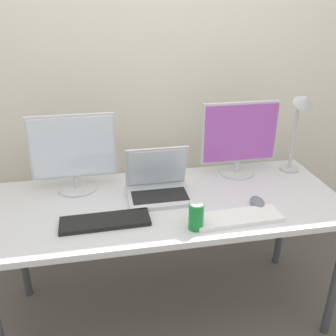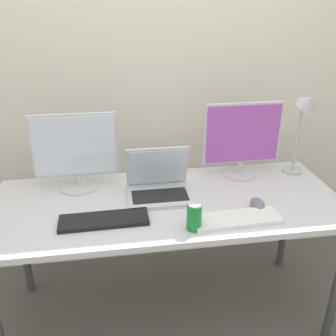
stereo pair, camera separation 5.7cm
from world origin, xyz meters
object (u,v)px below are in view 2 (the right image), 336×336
keyboard_main (104,220)px  desk_lamp (304,118)px  laptop_silver (159,185)px  soda_can_near_keyboard (194,217)px  keyboard_aux (237,219)px  mouse_by_keyboard (258,204)px  monitor_left (75,151)px  work_desk (168,211)px  monitor_center (242,138)px

keyboard_main → desk_lamp: bearing=15.7°
laptop_silver → soda_can_near_keyboard: (0.11, -0.33, 0.00)m
keyboard_aux → soda_can_near_keyboard: soda_can_near_keyboard is taller
laptop_silver → keyboard_main: laptop_silver is taller
mouse_by_keyboard → soda_can_near_keyboard: 0.37m
monitor_left → keyboard_aux: monitor_left is taller
work_desk → monitor_left: monitor_left is taller
soda_can_near_keyboard → monitor_left: bearing=137.6°
laptop_silver → soda_can_near_keyboard: size_ratio=2.51×
keyboard_aux → mouse_by_keyboard: 0.17m
monitor_left → mouse_by_keyboard: 0.95m
keyboard_main → mouse_by_keyboard: 0.74m
monitor_left → work_desk: bearing=-25.6°
monitor_left → keyboard_main: 0.43m
keyboard_main → keyboard_aux: 0.60m
keyboard_aux → soda_can_near_keyboard: bearing=-172.6°
mouse_by_keyboard → soda_can_near_keyboard: bearing=-155.2°
work_desk → laptop_silver: bearing=119.1°
monitor_left → keyboard_main: monitor_left is taller
desk_lamp → monitor_center: bearing=171.0°
monitor_left → monitor_center: size_ratio=1.01×
keyboard_aux → laptop_silver: bearing=135.1°
work_desk → desk_lamp: bearing=13.4°
keyboard_aux → desk_lamp: desk_lamp is taller
work_desk → keyboard_aux: (0.28, -0.23, 0.07)m
keyboard_aux → desk_lamp: (0.49, 0.41, 0.32)m
monitor_center → mouse_by_keyboard: monitor_center is taller
work_desk → soda_can_near_keyboard: bearing=-74.2°
monitor_left → soda_can_near_keyboard: (0.52, -0.48, -0.15)m
monitor_center → laptop_silver: (-0.49, -0.17, -0.16)m
keyboard_main → laptop_silver: bearing=36.6°
laptop_silver → monitor_center: bearing=18.8°
monitor_center → laptop_silver: bearing=-161.2°
monitor_center → mouse_by_keyboard: size_ratio=4.04×
monitor_center → keyboard_aux: bearing=-109.9°
soda_can_near_keyboard → keyboard_aux: bearing=9.3°
monitor_center → keyboard_aux: monitor_center is taller
work_desk → mouse_by_keyboard: size_ratio=16.39×
monitor_center → keyboard_main: (-0.76, -0.38, -0.21)m
monitor_left → keyboard_aux: (0.73, -0.44, -0.20)m
keyboard_aux → soda_can_near_keyboard: size_ratio=3.19×
monitor_left → soda_can_near_keyboard: monitor_left is taller
soda_can_near_keyboard → desk_lamp: 0.87m
monitor_left → monitor_center: monitor_center is taller
keyboard_aux → desk_lamp: bearing=38.4°
soda_can_near_keyboard → desk_lamp: size_ratio=0.26×
soda_can_near_keyboard → desk_lamp: (0.69, 0.45, 0.27)m
keyboard_main → soda_can_near_keyboard: soda_can_near_keyboard is taller
mouse_by_keyboard → desk_lamp: desk_lamp is taller
mouse_by_keyboard → soda_can_near_keyboard: soda_can_near_keyboard is taller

